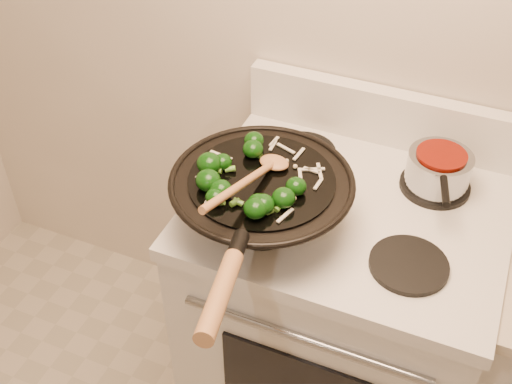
% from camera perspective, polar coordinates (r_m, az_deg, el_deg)
% --- Properties ---
extents(stove, '(0.78, 0.67, 1.08)m').
position_cam_1_polar(stove, '(1.95, 7.14, -10.91)').
color(stove, white).
rests_on(stove, ground).
extents(wok, '(0.43, 0.71, 0.21)m').
position_cam_1_polar(wok, '(1.50, 0.46, -0.64)').
color(wok, black).
rests_on(wok, stove).
extents(stirfry, '(0.28, 0.31, 0.05)m').
position_cam_1_polar(stirfry, '(1.43, -1.12, 0.97)').
color(stirfry, '#0B3408').
rests_on(stirfry, wok).
extents(wooden_spoon, '(0.09, 0.33, 0.10)m').
position_cam_1_polar(wooden_spoon, '(1.42, -0.03, 1.53)').
color(wooden_spoon, '#A76F42').
rests_on(wooden_spoon, wok).
extents(saucepan, '(0.16, 0.26, 0.10)m').
position_cam_1_polar(saucepan, '(1.68, 15.92, 1.95)').
color(saucepan, '#96999E').
rests_on(saucepan, stove).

